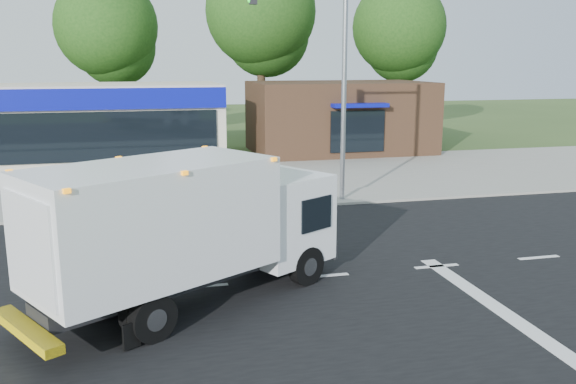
% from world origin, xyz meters
% --- Properties ---
extents(ground, '(120.00, 120.00, 0.00)m').
position_xyz_m(ground, '(0.00, 0.00, 0.00)').
color(ground, '#385123').
rests_on(ground, ground).
extents(road_asphalt, '(60.00, 14.00, 0.02)m').
position_xyz_m(road_asphalt, '(0.00, 0.00, 0.00)').
color(road_asphalt, black).
rests_on(road_asphalt, ground).
extents(sidewalk, '(60.00, 2.40, 0.12)m').
position_xyz_m(sidewalk, '(0.00, 8.20, 0.06)').
color(sidewalk, gray).
rests_on(sidewalk, ground).
extents(parking_apron, '(60.00, 9.00, 0.02)m').
position_xyz_m(parking_apron, '(0.00, 14.00, 0.01)').
color(parking_apron, gray).
rests_on(parking_apron, ground).
extents(lane_markings, '(55.20, 7.00, 0.01)m').
position_xyz_m(lane_markings, '(1.35, -1.35, 0.02)').
color(lane_markings, silver).
rests_on(lane_markings, road_asphalt).
extents(ems_box_truck, '(7.38, 5.63, 3.22)m').
position_xyz_m(ems_box_truck, '(-3.42, -1.01, 1.86)').
color(ems_box_truck, black).
rests_on(ems_box_truck, ground).
extents(emergency_worker, '(0.73, 0.70, 1.80)m').
position_xyz_m(emergency_worker, '(-4.50, -0.48, 0.88)').
color(emergency_worker, tan).
rests_on(emergency_worker, ground).
extents(retail_strip_mall, '(18.00, 6.20, 4.00)m').
position_xyz_m(retail_strip_mall, '(-9.00, 19.93, 2.01)').
color(retail_strip_mall, beige).
rests_on(retail_strip_mall, ground).
extents(brown_storefront, '(10.00, 6.70, 4.00)m').
position_xyz_m(brown_storefront, '(7.00, 19.98, 2.00)').
color(brown_storefront, '#382316').
rests_on(brown_storefront, ground).
extents(traffic_signal_pole, '(3.51, 0.25, 8.00)m').
position_xyz_m(traffic_signal_pole, '(2.35, 7.60, 4.92)').
color(traffic_signal_pole, gray).
rests_on(traffic_signal_pole, ground).
extents(background_trees, '(36.77, 7.39, 12.10)m').
position_xyz_m(background_trees, '(-0.85, 28.16, 7.38)').
color(background_trees, '#332114').
rests_on(background_trees, ground).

